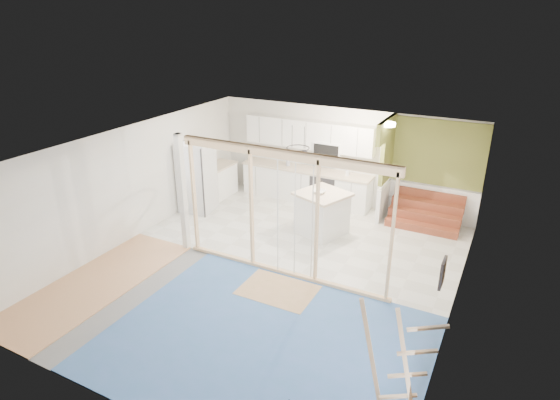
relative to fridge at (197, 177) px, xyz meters
The scene contains 16 objects.
room 3.61m from the fridge, 30.26° to the right, with size 7.01×8.01×2.61m.
floor_overlays 3.74m from the fridge, 28.84° to the right, with size 7.00×8.00×0.03m.
stud_frame 3.43m from the fridge, 32.59° to the right, with size 4.66×0.14×2.60m.
base_cabinets 2.20m from the fridge, 46.07° to the left, with size 4.45×2.24×0.93m.
upper_cabinets 3.15m from the fridge, 41.55° to the left, with size 3.60×0.41×0.85m.
green_partition 5.47m from the fridge, 19.75° to the left, with size 2.25×1.51×2.60m.
pot_rack 3.00m from the fridge, ahead, with size 0.52×0.52×0.72m.
sheathing_panel 7.62m from the fridge, 30.06° to the right, with size 0.02×4.00×2.60m, color tan.
electrical_panel 7.32m from the fridge, 26.17° to the right, with size 0.04×0.30×0.40m, color #333237.
ceiling_light 4.93m from the fridge, 14.81° to the left, with size 0.32×0.32×0.08m, color #FFEABF.
fridge is the anchor object (origin of this frame).
island 3.41m from the fridge, ahead, with size 1.35×1.35×1.02m.
bowl 3.32m from the fridge, ahead, with size 0.27×0.27×0.07m, color white.
soap_bottle_a 2.52m from the fridge, 48.43° to the left, with size 0.11×0.12×0.30m, color #AEB2C2.
soap_bottle_b 3.87m from the fridge, 28.94° to the left, with size 0.08×0.09×0.19m, color white.
ladder 7.79m from the fridge, 35.98° to the right, with size 1.00×0.19×1.88m.
Camera 1 is at (3.99, -7.23, 4.96)m, focal length 30.00 mm.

